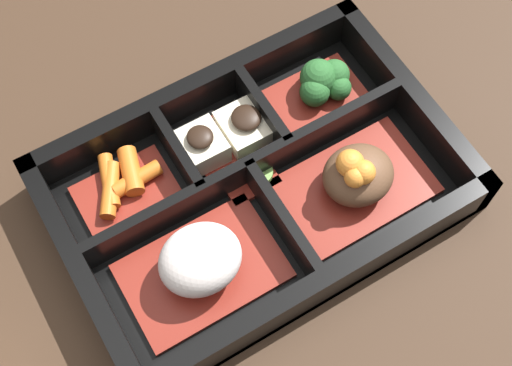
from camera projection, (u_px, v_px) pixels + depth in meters
The scene contains 9 objects.
ground_plane at pixel (256, 197), 0.57m from camera, with size 3.00×3.00×0.00m, color #382619.
bento_base at pixel (256, 194), 0.57m from camera, with size 0.31×0.20×0.01m.
bento_rim at pixel (254, 182), 0.56m from camera, with size 0.31×0.20×0.04m.
bowl_stew at pixel (357, 178), 0.55m from camera, with size 0.12×0.08×0.05m.
bowl_rice at pixel (201, 262), 0.52m from camera, with size 0.12×0.08×0.05m.
bowl_greens at pixel (321, 83), 0.59m from camera, with size 0.08×0.06×0.04m.
bowl_tofu at pixel (224, 137), 0.57m from camera, with size 0.08×0.06×0.04m.
bowl_carrots at pixel (124, 186), 0.56m from camera, with size 0.08×0.06×0.02m.
bowl_pickles at pixel (253, 176), 0.57m from camera, with size 0.04×0.03×0.01m.
Camera 1 is at (0.12, 0.21, 0.52)m, focal length 50.00 mm.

